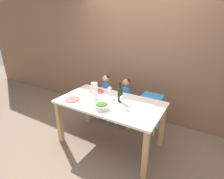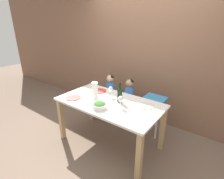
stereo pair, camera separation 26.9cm
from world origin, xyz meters
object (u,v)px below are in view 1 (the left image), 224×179
(chair_far_left, at_px, (106,100))
(dinner_plate_front_left, at_px, (72,100))
(dinner_plate_back_right, at_px, (147,104))
(wine_glass_far, at_px, (110,90))
(person_child_left, at_px, (106,86))
(person_child_center, at_px, (126,90))
(salad_bowl_large, at_px, (102,106))
(dinner_plate_back_left, at_px, (97,91))
(chair_far_center, at_px, (126,105))
(wine_glass_near, at_px, (122,99))
(chair_right_highchair, at_px, (152,104))
(paper_towel_roll, at_px, (94,91))
(wine_bottle, at_px, (120,94))

(chair_far_left, distance_m, dinner_plate_front_left, 1.01)
(chair_far_left, xyz_separation_m, dinner_plate_back_right, (1.03, -0.49, 0.39))
(wine_glass_far, bearing_deg, person_child_left, 127.83)
(person_child_center, height_order, salad_bowl_large, person_child_center)
(person_child_left, bearing_deg, dinner_plate_back_left, -77.25)
(salad_bowl_large, bearing_deg, chair_far_center, 94.72)
(dinner_plate_back_right, bearing_deg, dinner_plate_front_left, -157.52)
(wine_glass_near, height_order, wine_glass_far, same)
(chair_right_highchair, xyz_separation_m, paper_towel_roll, (-0.71, -0.73, 0.36))
(paper_towel_roll, bearing_deg, wine_glass_far, 52.63)
(person_child_center, relative_size, dinner_plate_back_right, 1.92)
(person_child_left, xyz_separation_m, wine_bottle, (0.64, -0.60, 0.18))
(person_child_left, xyz_separation_m, salad_bowl_large, (0.53, -0.95, 0.11))
(chair_far_center, bearing_deg, dinner_plate_front_left, -117.81)
(chair_far_center, height_order, wine_glass_far, wine_glass_far)
(chair_far_left, relative_size, wine_glass_far, 2.65)
(dinner_plate_back_right, bearing_deg, paper_towel_roll, -162.54)
(chair_far_left, relative_size, paper_towel_roll, 1.72)
(chair_far_center, bearing_deg, person_child_left, 179.87)
(wine_glass_far, height_order, salad_bowl_large, wine_glass_far)
(paper_towel_roll, height_order, salad_bowl_large, paper_towel_roll)
(dinner_plate_front_left, bearing_deg, chair_far_center, 62.19)
(wine_glass_near, bearing_deg, person_child_left, 135.23)
(chair_right_highchair, height_order, wine_glass_near, wine_glass_near)
(salad_bowl_large, relative_size, dinner_plate_front_left, 0.85)
(wine_glass_near, height_order, salad_bowl_large, wine_glass_near)
(dinner_plate_front_left, distance_m, dinner_plate_back_right, 1.16)
(chair_far_center, distance_m, dinner_plate_front_left, 1.12)
(chair_right_highchair, relative_size, dinner_plate_front_left, 2.91)
(person_child_center, height_order, dinner_plate_back_right, person_child_center)
(wine_bottle, height_order, wine_glass_far, wine_bottle)
(person_child_left, height_order, dinner_plate_front_left, person_child_left)
(chair_far_center, bearing_deg, person_child_center, 90.00)
(wine_glass_near, bearing_deg, chair_far_center, 112.01)
(person_child_left, relative_size, wine_glass_near, 2.64)
(dinner_plate_back_left, bearing_deg, chair_right_highchair, 28.12)
(paper_towel_roll, relative_size, wine_glass_far, 1.54)
(wine_glass_near, distance_m, wine_glass_far, 0.40)
(person_child_left, distance_m, dinner_plate_front_left, 0.94)
(dinner_plate_back_left, distance_m, dinner_plate_back_right, 0.93)
(person_child_center, xyz_separation_m, wine_glass_near, (0.30, -0.74, 0.19))
(chair_far_center, relative_size, paper_towel_roll, 1.72)
(wine_glass_far, bearing_deg, person_child_center, 85.80)
(chair_far_center, height_order, dinner_plate_back_left, dinner_plate_back_left)
(chair_right_highchair, height_order, person_child_left, person_child_left)
(chair_far_center, bearing_deg, wine_bottle, -72.53)
(chair_far_center, relative_size, wine_glass_near, 2.65)
(chair_right_highchair, distance_m, dinner_plate_back_right, 0.54)
(chair_far_left, distance_m, wine_bottle, 1.01)
(chair_far_center, distance_m, dinner_plate_back_right, 0.85)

